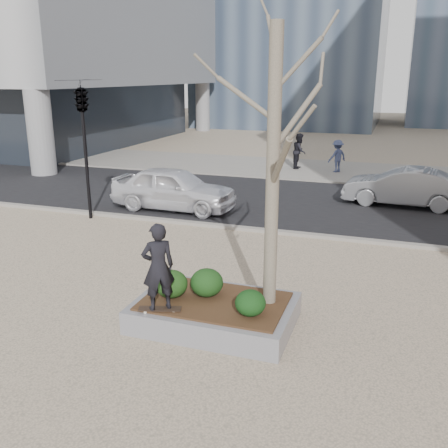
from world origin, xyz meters
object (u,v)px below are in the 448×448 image
(skateboard, at_px, (160,310))
(police_car, at_px, (174,188))
(planter, at_px, (215,313))
(skateboarder, at_px, (158,267))

(skateboard, distance_m, police_car, 8.97)
(skateboard, height_order, police_car, police_car)
(planter, relative_size, police_car, 0.67)
(skateboarder, bearing_deg, skateboard, 180.00)
(skateboarder, relative_size, police_car, 0.37)
(skateboard, bearing_deg, skateboarder, 0.00)
(skateboard, height_order, skateboarder, skateboarder)
(planter, relative_size, skateboard, 3.85)
(skateboarder, bearing_deg, police_car, -106.07)
(police_car, bearing_deg, skateboard, -155.76)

